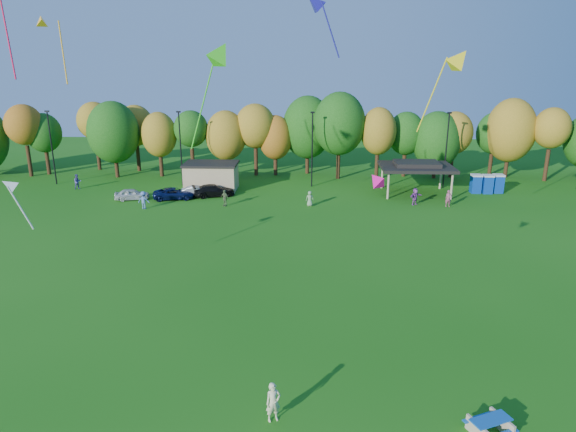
{
  "coord_description": "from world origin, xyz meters",
  "views": [
    {
      "loc": [
        1.54,
        -21.49,
        15.07
      ],
      "look_at": [
        0.45,
        6.0,
        6.61
      ],
      "focal_mm": 32.0,
      "sensor_mm": 36.0,
      "label": 1
    }
  ],
  "objects_px": {
    "porta_potties": "(487,184)",
    "car_b": "(197,192)",
    "car_d": "(214,191)",
    "kite_flyer": "(273,402)",
    "car_a": "(132,194)",
    "picnic_table": "(490,425)",
    "car_c": "(174,194)"
  },
  "relations": [
    {
      "from": "car_c",
      "to": "car_d",
      "type": "bearing_deg",
      "value": -84.59
    },
    {
      "from": "picnic_table",
      "to": "car_d",
      "type": "xyz_separation_m",
      "value": [
        -18.46,
        38.1,
        0.25
      ]
    },
    {
      "from": "car_b",
      "to": "car_d",
      "type": "bearing_deg",
      "value": -85.03
    },
    {
      "from": "car_d",
      "to": "car_b",
      "type": "bearing_deg",
      "value": 81.67
    },
    {
      "from": "car_b",
      "to": "car_c",
      "type": "relative_size",
      "value": 0.83
    },
    {
      "from": "car_b",
      "to": "car_d",
      "type": "xyz_separation_m",
      "value": [
        1.79,
        0.34,
        0.06
      ]
    },
    {
      "from": "car_a",
      "to": "car_b",
      "type": "xyz_separation_m",
      "value": [
        7.04,
        1.48,
        -0.01
      ]
    },
    {
      "from": "car_a",
      "to": "car_d",
      "type": "relative_size",
      "value": 0.79
    },
    {
      "from": "porta_potties",
      "to": "car_b",
      "type": "height_order",
      "value": "porta_potties"
    },
    {
      "from": "kite_flyer",
      "to": "car_a",
      "type": "xyz_separation_m",
      "value": [
        -18.18,
        35.77,
        -0.28
      ]
    },
    {
      "from": "kite_flyer",
      "to": "car_d",
      "type": "bearing_deg",
      "value": 79.68
    },
    {
      "from": "car_a",
      "to": "car_b",
      "type": "relative_size",
      "value": 0.98
    },
    {
      "from": "picnic_table",
      "to": "car_b",
      "type": "bearing_deg",
      "value": 94.24
    },
    {
      "from": "picnic_table",
      "to": "car_b",
      "type": "distance_m",
      "value": 42.85
    },
    {
      "from": "car_c",
      "to": "car_a",
      "type": "bearing_deg",
      "value": 83.07
    },
    {
      "from": "car_a",
      "to": "kite_flyer",
      "type": "bearing_deg",
      "value": -167.46
    },
    {
      "from": "picnic_table",
      "to": "car_c",
      "type": "bearing_deg",
      "value": 97.71
    },
    {
      "from": "porta_potties",
      "to": "car_c",
      "type": "height_order",
      "value": "porta_potties"
    },
    {
      "from": "car_b",
      "to": "car_a",
      "type": "bearing_deg",
      "value": 95.99
    },
    {
      "from": "porta_potties",
      "to": "car_a",
      "type": "distance_m",
      "value": 40.75
    },
    {
      "from": "porta_potties",
      "to": "picnic_table",
      "type": "relative_size",
      "value": 1.73
    },
    {
      "from": "picnic_table",
      "to": "car_b",
      "type": "relative_size",
      "value": 0.57
    },
    {
      "from": "kite_flyer",
      "to": "porta_potties",
      "type": "bearing_deg",
      "value": 36.84
    },
    {
      "from": "porta_potties",
      "to": "car_b",
      "type": "relative_size",
      "value": 0.99
    },
    {
      "from": "porta_potties",
      "to": "kite_flyer",
      "type": "height_order",
      "value": "porta_potties"
    },
    {
      "from": "picnic_table",
      "to": "kite_flyer",
      "type": "bearing_deg",
      "value": 152.8
    },
    {
      "from": "car_a",
      "to": "car_d",
      "type": "distance_m",
      "value": 9.01
    },
    {
      "from": "porta_potties",
      "to": "car_a",
      "type": "relative_size",
      "value": 1.01
    },
    {
      "from": "kite_flyer",
      "to": "car_b",
      "type": "relative_size",
      "value": 0.48
    },
    {
      "from": "car_d",
      "to": "kite_flyer",
      "type": "bearing_deg",
      "value": 174.82
    },
    {
      "from": "car_b",
      "to": "car_d",
      "type": "height_order",
      "value": "car_d"
    },
    {
      "from": "picnic_table",
      "to": "car_b",
      "type": "height_order",
      "value": "car_b"
    }
  ]
}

